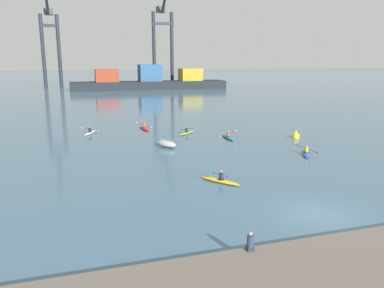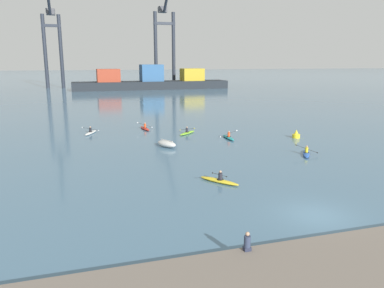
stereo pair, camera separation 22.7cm
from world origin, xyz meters
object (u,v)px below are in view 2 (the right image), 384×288
at_px(gantry_crane_west, 52,37).
at_px(kayak_red, 145,128).
at_px(container_barge, 152,81).
at_px(kayak_white, 91,132).
at_px(gantry_crane_west_mid, 165,36).
at_px(capsized_dinghy, 167,144).
at_px(seated_onlooker, 247,242).
at_px(kayak_blue, 306,153).
at_px(channel_buoy, 296,135).
at_px(kayak_lime, 187,133).
at_px(kayak_yellow, 219,180).
at_px(kayak_teal, 228,137).

xyz_separation_m(gantry_crane_west, kayak_red, (15.26, -87.83, -16.78)).
relative_size(container_barge, kayak_white, 15.00).
xyz_separation_m(container_barge, gantry_crane_west_mid, (6.56, 8.36, 15.15)).
xyz_separation_m(gantry_crane_west, capsized_dinghy, (15.64, -99.00, -16.61)).
distance_m(capsized_dinghy, seated_onlooker, 24.04).
relative_size(gantry_crane_west_mid, kayak_blue, 11.76).
bearing_deg(gantry_crane_west, container_barge, -24.96).
distance_m(channel_buoy, kayak_red, 19.56).
bearing_deg(kayak_red, kayak_blue, -55.63).
xyz_separation_m(kayak_blue, seated_onlooker, (-14.15, -16.66, 0.83)).
bearing_deg(kayak_lime, capsized_dinghy, -122.84).
height_order(gantry_crane_west, capsized_dinghy, gantry_crane_west).
xyz_separation_m(channel_buoy, kayak_red, (-16.26, 10.87, -0.19)).
relative_size(capsized_dinghy, kayak_white, 0.84).
height_order(capsized_dinghy, kayak_lime, kayak_lime).
relative_size(kayak_lime, seated_onlooker, 3.24).
relative_size(kayak_white, kayak_lime, 1.16).
relative_size(kayak_yellow, kayak_lime, 1.08).
distance_m(kayak_white, seated_onlooker, 34.57).
height_order(kayak_white, kayak_blue, kayak_blue).
xyz_separation_m(kayak_white, kayak_teal, (15.41, -7.99, 0.00)).
distance_m(kayak_white, kayak_blue, 26.31).
bearing_deg(kayak_blue, channel_buoy, 64.47).
bearing_deg(kayak_teal, gantry_crane_west, 103.70).
bearing_deg(kayak_yellow, capsized_dinghy, 94.70).
distance_m(container_barge, gantry_crane_west, 36.60).
bearing_deg(gantry_crane_west_mid, kayak_blue, -95.20).
relative_size(gantry_crane_west, kayak_blue, 11.52).
relative_size(kayak_red, kayak_lime, 1.19).
relative_size(gantry_crane_west, kayak_white, 10.93).
xyz_separation_m(capsized_dinghy, kayak_lime, (4.17, 6.46, -0.18)).
bearing_deg(kayak_teal, kayak_blue, -65.66).
bearing_deg(gantry_crane_west, kayak_white, -84.72).
height_order(container_barge, kayak_lime, container_barge).
relative_size(channel_buoy, kayak_red, 0.29).
relative_size(gantry_crane_west, seated_onlooker, 41.00).
xyz_separation_m(container_barge, kayak_lime, (-10.67, -78.35, -2.32)).
height_order(container_barge, kayak_yellow, container_barge).
height_order(kayak_red, kayak_teal, kayak_red).
bearing_deg(kayak_blue, kayak_lime, 120.43).
distance_m(gantry_crane_west_mid, kayak_red, 86.62).
relative_size(container_barge, kayak_lime, 17.38).
distance_m(gantry_crane_west_mid, seated_onlooker, 120.57).
relative_size(kayak_blue, kayak_lime, 1.10).
xyz_separation_m(kayak_teal, seated_onlooker, (-9.87, -26.12, 0.83)).
distance_m(gantry_crane_west, seated_onlooker, 124.74).
distance_m(capsized_dinghy, channel_buoy, 15.88).
bearing_deg(container_barge, kayak_lime, -97.75).
distance_m(kayak_blue, kayak_lime, 15.96).
xyz_separation_m(gantry_crane_west_mid, channel_buoy, (-5.52, -92.87, -17.28)).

